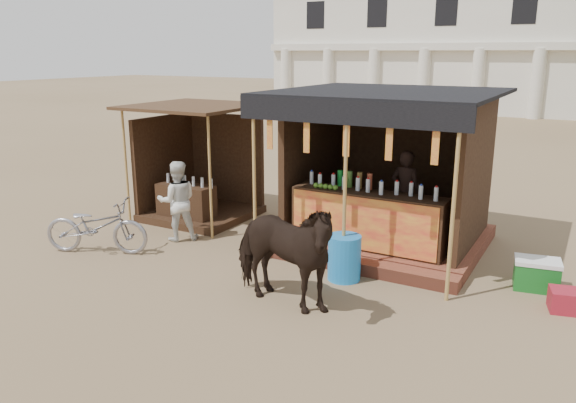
{
  "coord_description": "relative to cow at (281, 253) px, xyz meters",
  "views": [
    {
      "loc": [
        4.22,
        -5.94,
        3.4
      ],
      "look_at": [
        0.0,
        1.6,
        1.1
      ],
      "focal_mm": 35.0,
      "sensor_mm": 36.0,
      "label": 1
    }
  ],
  "objects": [
    {
      "name": "cow",
      "position": [
        0.0,
        0.0,
        0.0
      ],
      "size": [
        1.94,
        1.09,
        1.56
      ],
      "primitive_type": "imported",
      "rotation": [
        0.0,
        0.0,
        1.43
      ],
      "color": "black",
      "rests_on": "ground"
    },
    {
      "name": "background_building",
      "position": [
        -2.65,
        29.7,
        3.2
      ],
      "size": [
        26.0,
        7.45,
        8.18
      ],
      "color": "silver",
      "rests_on": "ground"
    },
    {
      "name": "red_crate",
      "position": [
        3.44,
        1.75,
        -0.63
      ],
      "size": [
        0.5,
        0.46,
        0.3
      ],
      "primitive_type": "cube",
      "rotation": [
        0.0,
        0.0,
        0.23
      ],
      "color": "maroon",
      "rests_on": "ground"
    },
    {
      "name": "main_stall",
      "position": [
        0.36,
        3.11,
        0.24
      ],
      "size": [
        3.6,
        3.61,
        2.78
      ],
      "color": "brown",
      "rests_on": "ground"
    },
    {
      "name": "ground",
      "position": [
        -0.65,
        -0.25,
        -0.78
      ],
      "size": [
        120.0,
        120.0,
        0.0
      ],
      "primitive_type": "plane",
      "color": "#846B4C",
      "rests_on": "ground"
    },
    {
      "name": "secondary_stall",
      "position": [
        -3.82,
        2.99,
        0.07
      ],
      "size": [
        2.4,
        2.4,
        2.38
      ],
      "color": "#3A2515",
      "rests_on": "ground"
    },
    {
      "name": "blue_barrel",
      "position": [
        0.37,
        1.3,
        -0.43
      ],
      "size": [
        0.67,
        0.67,
        0.71
      ],
      "primitive_type": "cylinder",
      "rotation": [
        0.0,
        0.0,
        0.43
      ],
      "color": "#1D83DA",
      "rests_on": "ground"
    },
    {
      "name": "motorbike",
      "position": [
        -3.87,
        0.3,
        -0.3
      ],
      "size": [
        1.92,
        1.3,
        0.96
      ],
      "primitive_type": "imported",
      "rotation": [
        0.0,
        0.0,
        1.97
      ],
      "color": "gray",
      "rests_on": "ground"
    },
    {
      "name": "bystander",
      "position": [
        -3.1,
        1.54,
        -0.03
      ],
      "size": [
        0.92,
        0.91,
        1.49
      ],
      "primitive_type": "imported",
      "rotation": [
        0.0,
        0.0,
        3.88
      ],
      "color": "silver",
      "rests_on": "ground"
    },
    {
      "name": "cooler",
      "position": [
        3.0,
        2.35,
        -0.55
      ],
      "size": [
        0.7,
        0.54,
        0.46
      ],
      "color": "#16651F",
      "rests_on": "ground"
    }
  ]
}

